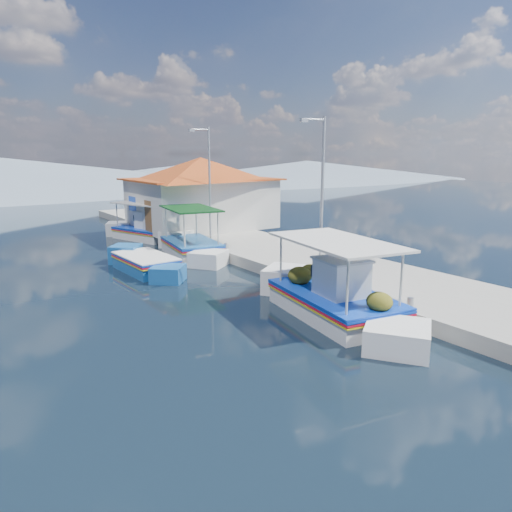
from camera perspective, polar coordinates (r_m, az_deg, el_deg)
ground at (r=15.06m, az=-0.36°, el=-7.58°), size 160.00×160.00×0.00m
quay at (r=23.02m, az=3.44°, el=0.03°), size 5.00×44.00×0.50m
bollards at (r=21.12m, az=0.19°, el=0.05°), size 0.20×17.20×0.30m
main_caique at (r=15.39m, az=9.21°, el=-5.23°), size 3.31×8.22×2.75m
caique_green_canopy at (r=24.42m, az=-7.92°, el=1.02°), size 2.90×7.20×2.73m
caique_blue_hull at (r=21.53m, az=-13.24°, el=-1.02°), size 2.00×6.13×1.09m
caique_far at (r=29.65m, az=-13.22°, el=2.88°), size 3.51×6.66×2.46m
harbor_building at (r=30.33m, az=-6.62°, el=7.74°), size 10.49×10.49×4.40m
lamp_post_near at (r=18.58m, az=7.79°, el=8.25°), size 1.21×0.14×6.00m
lamp_post_far at (r=25.95m, az=-5.82°, el=9.40°), size 1.21×0.14×6.00m
mountain_ridge at (r=69.34m, az=-22.63°, el=8.77°), size 171.40×96.00×5.50m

